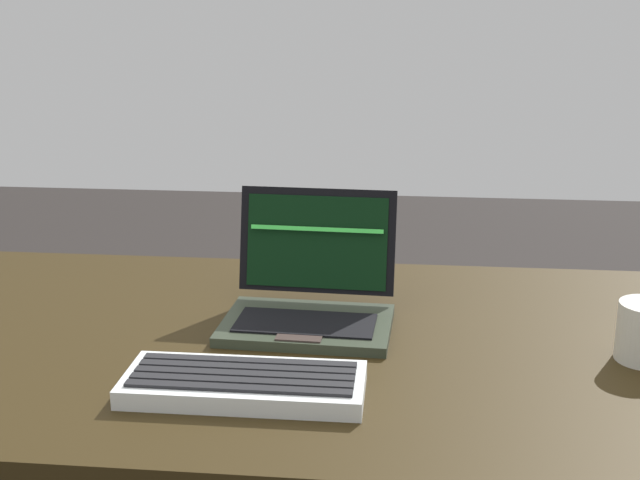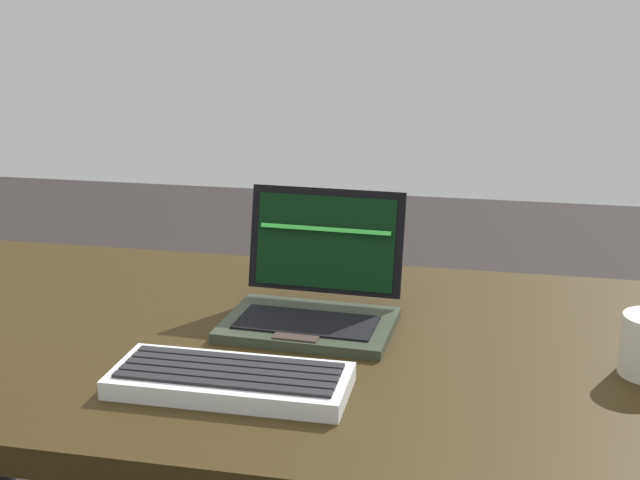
# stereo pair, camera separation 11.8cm
# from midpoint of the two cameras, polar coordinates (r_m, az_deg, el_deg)

# --- Properties ---
(desk) EXTENTS (1.66, 0.74, 0.72)m
(desk) POSITION_cam_midpoint_polar(r_m,az_deg,el_deg) (1.25, 2.91, -10.10)
(desk) COLOR black
(desk) RESTS_ON ground
(laptop_front) EXTENTS (0.26, 0.22, 0.19)m
(laptop_front) POSITION_cam_midpoint_polar(r_m,az_deg,el_deg) (1.26, 2.26, -4.00)
(laptop_front) COLOR #2C3426
(laptop_front) RESTS_ON desk
(external_keyboard) EXTENTS (0.30, 0.12, 0.03)m
(external_keyboard) POSITION_cam_midpoint_polar(r_m,az_deg,el_deg) (1.06, -2.98, -9.59)
(external_keyboard) COLOR silver
(external_keyboard) RESTS_ON desk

